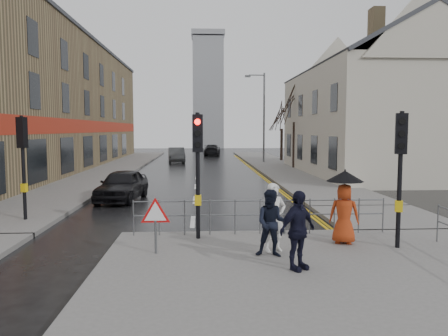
{
  "coord_description": "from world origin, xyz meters",
  "views": [
    {
      "loc": [
        0.29,
        -11.48,
        3.1
      ],
      "look_at": [
        1.15,
        4.82,
        1.65
      ],
      "focal_mm": 35.0,
      "sensor_mm": 36.0,
      "label": 1
    }
  ],
  "objects": [
    {
      "name": "street_lamp",
      "position": [
        5.82,
        28.0,
        4.71
      ],
      "size": [
        1.83,
        0.25,
        8.0
      ],
      "color": "#595B5E",
      "rests_on": "right_pavement"
    },
    {
      "name": "pedestrian_with_umbrella",
      "position": [
        3.98,
        -0.53,
        1.22
      ],
      "size": [
        0.96,
        0.96,
        1.9
      ],
      "color": "#A53413",
      "rests_on": "near_pavement"
    },
    {
      "name": "pedestrian_b",
      "position": [
        1.93,
        -1.59,
        0.92
      ],
      "size": [
        0.86,
        0.72,
        1.57
      ],
      "primitive_type": "imported",
      "rotation": [
        0.0,
        0.0,
        -0.18
      ],
      "color": "black",
      "rests_on": "near_pavement"
    },
    {
      "name": "church_tower",
      "position": [
        1.5,
        62.0,
        9.0
      ],
      "size": [
        5.0,
        5.0,
        18.0
      ],
      "primitive_type": "cube",
      "color": "gray",
      "rests_on": "ground"
    },
    {
      "name": "pedestrian_a",
      "position": [
        2.05,
        -1.16,
        0.97
      ],
      "size": [
        0.7,
        0.57,
        1.66
      ],
      "primitive_type": "imported",
      "rotation": [
        0.0,
        0.0,
        0.32
      ],
      "color": "silver",
      "rests_on": "near_pavement"
    },
    {
      "name": "warning_sign",
      "position": [
        -0.8,
        -1.21,
        1.04
      ],
      "size": [
        0.8,
        0.07,
        1.35
      ],
      "color": "#595B5E",
      "rests_on": "near_pavement"
    },
    {
      "name": "car_mid",
      "position": [
        -2.02,
        29.66,
        0.69
      ],
      "size": [
        1.87,
        4.31,
        1.38
      ],
      "primitive_type": "imported",
      "rotation": [
        0.0,
        0.0,
        0.1
      ],
      "color": "#3D3F42",
      "rests_on": "ground"
    },
    {
      "name": "pedestrian_d",
      "position": [
        2.31,
        -2.57,
        0.98
      ],
      "size": [
        1.04,
        0.9,
        1.68
      ],
      "primitive_type": "imported",
      "rotation": [
        0.0,
        0.0,
        0.61
      ],
      "color": "black",
      "rests_on": "near_pavement"
    },
    {
      "name": "tree_near",
      "position": [
        7.5,
        22.0,
        5.14
      ],
      "size": [
        2.4,
        2.4,
        6.58
      ],
      "color": "#33231C",
      "rests_on": "right_pavement"
    },
    {
      "name": "car_parked",
      "position": [
        -3.15,
        7.58,
        0.68
      ],
      "size": [
        2.08,
        4.14,
        1.35
      ],
      "primitive_type": "imported",
      "rotation": [
        0.0,
        0.0,
        -0.12
      ],
      "color": "black",
      "rests_on": "ground"
    },
    {
      "name": "car_far",
      "position": [
        1.58,
        39.91,
        0.66
      ],
      "size": [
        2.15,
        4.64,
        1.31
      ],
      "primitive_type": "imported",
      "rotation": [
        0.0,
        0.0,
        3.07
      ],
      "color": "black",
      "rests_on": "ground"
    },
    {
      "name": "building_left_terrace",
      "position": [
        -12.0,
        22.0,
        5.0
      ],
      "size": [
        8.0,
        42.0,
        10.0
      ],
      "primitive_type": "cube",
      "color": "olive",
      "rests_on": "ground"
    },
    {
      "name": "building_right_cream",
      "position": [
        12.0,
        18.0,
        4.78
      ],
      "size": [
        9.0,
        16.4,
        10.1
      ],
      "color": "beige",
      "rests_on": "ground"
    },
    {
      "name": "left_pavement",
      "position": [
        -6.5,
        23.0,
        0.07
      ],
      "size": [
        4.0,
        44.0,
        0.14
      ],
      "primitive_type": "cube",
      "color": "#605E5B",
      "rests_on": "ground"
    },
    {
      "name": "traffic_signal_near_left",
      "position": [
        0.2,
        0.2,
        2.46
      ],
      "size": [
        0.28,
        0.27,
        3.4
      ],
      "color": "black",
      "rests_on": "near_pavement"
    },
    {
      "name": "tree_far",
      "position": [
        8.0,
        30.0,
        4.42
      ],
      "size": [
        2.4,
        2.4,
        5.64
      ],
      "color": "#33231C",
      "rests_on": "right_pavement"
    },
    {
      "name": "ground",
      "position": [
        0.0,
        0.0,
        0.0
      ],
      "size": [
        120.0,
        120.0,
        0.0
      ],
      "primitive_type": "plane",
      "color": "black",
      "rests_on": "ground"
    },
    {
      "name": "traffic_signal_near_right",
      "position": [
        5.2,
        -1.0,
        2.46
      ],
      "size": [
        0.34,
        0.33,
        3.4
      ],
      "color": "black",
      "rests_on": "near_pavement"
    },
    {
      "name": "guard_railing_front",
      "position": [
        1.95,
        0.6,
        0.86
      ],
      "size": [
        7.14,
        0.04,
        1.0
      ],
      "color": "#595B5E",
      "rests_on": "near_pavement"
    },
    {
      "name": "traffic_signal_far_left",
      "position": [
        -5.5,
        3.0,
        2.46
      ],
      "size": [
        0.34,
        0.33,
        3.4
      ],
      "color": "black",
      "rests_on": "left_pavement"
    },
    {
      "name": "near_pavement",
      "position": [
        3.0,
        -3.5,
        0.07
      ],
      "size": [
        10.0,
        9.0,
        0.14
      ],
      "primitive_type": "cube",
      "color": "#605E5B",
      "rests_on": "ground"
    },
    {
      "name": "pavement_bridge_right",
      "position": [
        6.5,
        3.0,
        0.07
      ],
      "size": [
        4.0,
        4.2,
        0.14
      ],
      "primitive_type": "cube",
      "color": "#605E5B",
      "rests_on": "ground"
    },
    {
      "name": "right_pavement",
      "position": [
        6.5,
        25.0,
        0.07
      ],
      "size": [
        4.0,
        40.0,
        0.14
      ],
      "primitive_type": "cube",
      "color": "#605E5B",
      "rests_on": "ground"
    }
  ]
}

